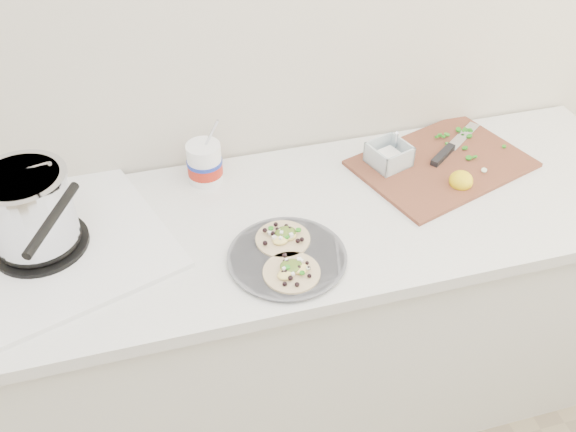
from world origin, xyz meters
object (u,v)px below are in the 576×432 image
object	(u,v)px
stove	(34,222)
taco_plate	(287,255)
cutboard	(437,160)
tub	(205,161)

from	to	relation	value
stove	taco_plate	xyz separation A→B (m)	(0.61, -0.21, -0.08)
cutboard	tub	bearing A→B (deg)	152.75
stove	taco_plate	distance (m)	0.65
stove	tub	size ratio (longest dim) A/B	3.24
stove	cutboard	world-z (taller)	stove
stove	tub	xyz separation A→B (m)	(0.47, 0.18, -0.03)
stove	tub	distance (m)	0.50
cutboard	stove	bearing A→B (deg)	165.51
stove	cutboard	size ratio (longest dim) A/B	1.27
taco_plate	tub	size ratio (longest dim) A/B	1.34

